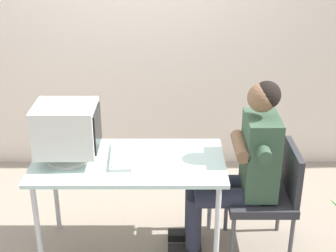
{
  "coord_description": "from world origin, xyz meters",
  "views": [
    {
      "loc": [
        0.26,
        -2.9,
        2.29
      ],
      "look_at": [
        0.25,
        0.0,
        0.99
      ],
      "focal_mm": 52.6,
      "sensor_mm": 36.0,
      "label": 1
    }
  ],
  "objects_px": {
    "crt_monitor": "(68,129)",
    "keyboard": "(122,156)",
    "office_chair": "(270,192)",
    "person_seated": "(243,165)",
    "desk": "(130,168)"
  },
  "relations": [
    {
      "from": "office_chair",
      "to": "person_seated",
      "type": "height_order",
      "value": "person_seated"
    },
    {
      "from": "crt_monitor",
      "to": "person_seated",
      "type": "distance_m",
      "value": 1.2
    },
    {
      "from": "keyboard",
      "to": "crt_monitor",
      "type": "bearing_deg",
      "value": -173.08
    },
    {
      "from": "keyboard",
      "to": "person_seated",
      "type": "height_order",
      "value": "person_seated"
    },
    {
      "from": "person_seated",
      "to": "office_chair",
      "type": "bearing_deg",
      "value": -0.0
    },
    {
      "from": "crt_monitor",
      "to": "office_chair",
      "type": "relative_size",
      "value": 0.5
    },
    {
      "from": "desk",
      "to": "office_chair",
      "type": "relative_size",
      "value": 1.6
    },
    {
      "from": "crt_monitor",
      "to": "office_chair",
      "type": "bearing_deg",
      "value": 1.95
    },
    {
      "from": "desk",
      "to": "person_seated",
      "type": "relative_size",
      "value": 1.0
    },
    {
      "from": "person_seated",
      "to": "crt_monitor",
      "type": "bearing_deg",
      "value": -177.72
    },
    {
      "from": "crt_monitor",
      "to": "keyboard",
      "type": "relative_size",
      "value": 0.99
    },
    {
      "from": "office_chair",
      "to": "person_seated",
      "type": "xyz_separation_m",
      "value": [
        -0.2,
        0.0,
        0.21
      ]
    },
    {
      "from": "crt_monitor",
      "to": "person_seated",
      "type": "relative_size",
      "value": 0.32
    },
    {
      "from": "keyboard",
      "to": "office_chair",
      "type": "height_order",
      "value": "office_chair"
    },
    {
      "from": "desk",
      "to": "keyboard",
      "type": "bearing_deg",
      "value": 147.24
    }
  ]
}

